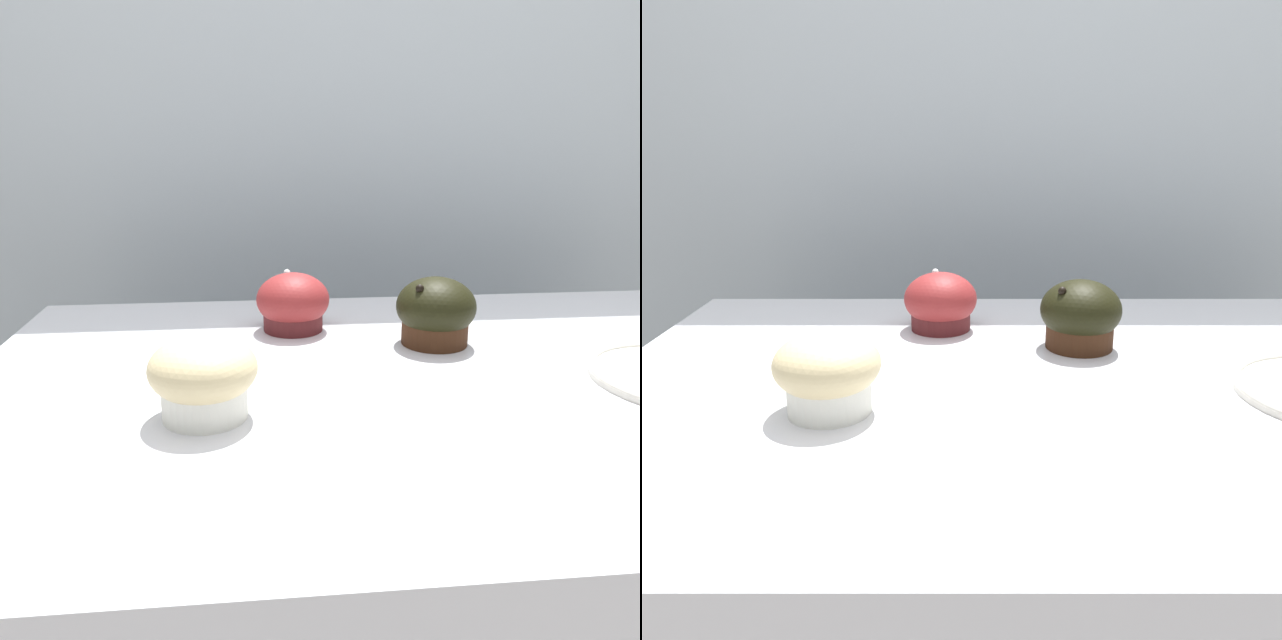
{
  "view_description": "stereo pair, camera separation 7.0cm",
  "coord_description": "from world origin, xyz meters",
  "views": [
    {
      "loc": [
        -0.18,
        -0.61,
        1.16
      ],
      "look_at": [
        -0.12,
        0.06,
        0.95
      ],
      "focal_mm": 35.0,
      "sensor_mm": 36.0,
      "label": 1
    },
    {
      "loc": [
        -0.11,
        -0.61,
        1.16
      ],
      "look_at": [
        -0.12,
        0.06,
        0.95
      ],
      "focal_mm": 35.0,
      "sensor_mm": 36.0,
      "label": 2
    }
  ],
  "objects": [
    {
      "name": "wall_back",
      "position": [
        0.0,
        0.6,
        0.9
      ],
      "size": [
        3.2,
        0.1,
        1.8
      ],
      "primitive_type": "cube",
      "color": "#A8B2B7",
      "rests_on": "ground"
    },
    {
      "name": "muffin_front_center",
      "position": [
        -0.24,
        -0.08,
        0.95
      ],
      "size": [
        0.1,
        0.1,
        0.08
      ],
      "color": "white",
      "rests_on": "display_counter"
    },
    {
      "name": "muffin_back_left",
      "position": [
        -0.14,
        0.17,
        0.94
      ],
      "size": [
        0.09,
        0.09,
        0.08
      ],
      "color": "#4F1A1B",
      "rests_on": "display_counter"
    },
    {
      "name": "muffin_back_right",
      "position": [
        0.03,
        0.1,
        0.95
      ],
      "size": [
        0.1,
        0.1,
        0.08
      ],
      "color": "#371E10",
      "rests_on": "display_counter"
    }
  ]
}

